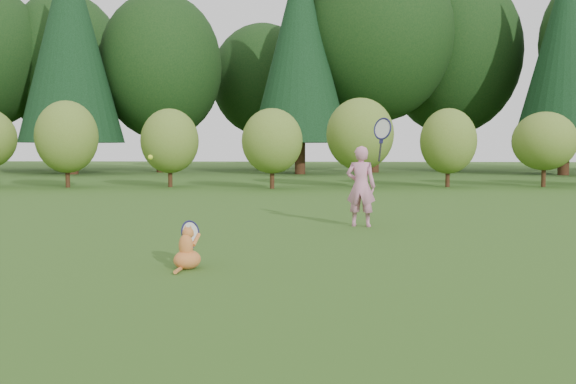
# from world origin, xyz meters

# --- Properties ---
(ground) EXTENTS (100.00, 100.00, 0.00)m
(ground) POSITION_xyz_m (0.00, 0.00, 0.00)
(ground) COLOR #2D4E15
(ground) RESTS_ON ground
(shrub_row) EXTENTS (28.00, 3.00, 2.80)m
(shrub_row) POSITION_xyz_m (0.00, 13.00, 1.40)
(shrub_row) COLOR #587022
(shrub_row) RESTS_ON ground
(woodland_backdrop) EXTENTS (48.00, 10.00, 15.00)m
(woodland_backdrop) POSITION_xyz_m (0.00, 23.00, 7.50)
(woodland_backdrop) COLOR black
(woodland_backdrop) RESTS_ON ground
(child) EXTENTS (0.77, 0.53, 1.95)m
(child) POSITION_xyz_m (1.24, 2.88, 0.68)
(child) COLOR pink
(child) RESTS_ON ground
(cat) EXTENTS (0.46, 0.68, 0.62)m
(cat) POSITION_xyz_m (-0.75, -0.88, 0.24)
(cat) COLOR #BB5824
(cat) RESTS_ON ground
(tennis_ball) EXTENTS (0.06, 0.06, 0.06)m
(tennis_ball) POSITION_xyz_m (-1.46, 0.24, 1.16)
(tennis_ball) COLOR #B9E01A
(tennis_ball) RESTS_ON ground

